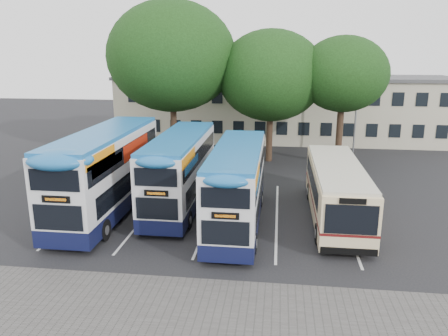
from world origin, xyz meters
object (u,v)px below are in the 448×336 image
tree_left (172,56)px  tree_right (343,74)px  bus_dd_left (107,168)px  bus_dd_mid (181,168)px  bus_single (336,188)px  tree_mid (271,76)px  bus_dd_right (237,183)px  lamp_post (357,95)px

tree_left → tree_right: (12.99, -0.11, -1.26)m
tree_left → bus_dd_left: 13.57m
bus_dd_mid → bus_single: 8.52m
tree_mid → bus_dd_mid: bearing=-112.5°
bus_dd_left → bus_dd_right: bus_dd_left is taller
tree_left → bus_dd_right: (6.39, -13.15, -5.95)m
lamp_post → bus_dd_right: lamp_post is taller
lamp_post → tree_right: tree_right is taller
tree_mid → tree_right: 5.38m
tree_left → tree_right: size_ratio=1.28×
tree_left → bus_dd_right: tree_left is taller
tree_left → tree_right: tree_left is taller
bus_single → tree_left: bearing=134.6°
tree_left → bus_single: bearing=-45.4°
tree_right → bus_single: size_ratio=0.99×
tree_mid → tree_right: bearing=-6.5°
lamp_post → tree_left: size_ratio=0.73×
tree_left → bus_dd_mid: size_ratio=1.26×
lamp_post → bus_dd_mid: lamp_post is taller
lamp_post → bus_dd_right: 18.47m
tree_mid → tree_right: size_ratio=1.05×
bus_dd_mid → tree_right: bearing=46.9°
tree_mid → bus_single: tree_mid is taller
bus_single → lamp_post: bearing=77.7°
tree_right → bus_single: 12.72m
tree_left → bus_dd_right: size_ratio=1.28×
tree_mid → bus_single: 13.66m
bus_dd_left → bus_single: bearing=3.3°
tree_right → bus_dd_right: (-6.59, -13.05, -4.69)m
lamp_post → tree_mid: (-7.01, -2.61, 1.66)m
tree_left → bus_dd_left: size_ratio=1.15×
tree_mid → bus_dd_left: tree_mid is taller
bus_dd_left → bus_dd_right: size_ratio=1.12×
tree_left → bus_dd_mid: bearing=-74.6°
tree_left → bus_single: 17.54m
lamp_post → bus_dd_left: bearing=-135.0°
lamp_post → tree_right: 4.06m
tree_mid → bus_dd_mid: 13.02m
bus_dd_right → bus_single: size_ratio=0.98×
tree_left → tree_mid: bearing=3.8°
tree_left → bus_single: size_ratio=1.26×
tree_right → bus_dd_right: 15.35m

